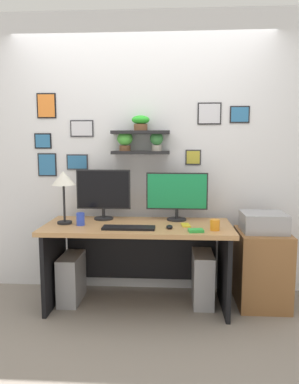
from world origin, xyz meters
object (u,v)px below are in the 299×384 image
(computer_mouse, at_px, (169,227))
(monitor_right, at_px, (177,194))
(coffee_mug, at_px, (215,225))
(drawer_cabinet, at_px, (262,268))
(cell_phone, at_px, (186,225))
(water_cup, at_px, (81,219))
(printer, at_px, (264,222))
(computer_tower_left, at_px, (72,278))
(desk, at_px, (139,246))
(desk_lamp, at_px, (64,181))
(scissors_tray, at_px, (196,231))
(computer_tower_right, at_px, (203,278))
(monitor_left, at_px, (103,192))
(keyboard, at_px, (129,228))

(computer_mouse, bearing_deg, monitor_right, 79.47)
(coffee_mug, xyz_separation_m, drawer_cabinet, (0.46, 0.27, -0.46))
(cell_phone, height_order, water_cup, water_cup)
(water_cup, bearing_deg, monitor_right, 17.98)
(printer, distance_m, computer_tower_left, 1.83)
(drawer_cabinet, height_order, printer, printer)
(desk, relative_size, coffee_mug, 18.34)
(computer_tower_left, bearing_deg, desk_lamp, -116.89)
(monitor_right, distance_m, water_cup, 0.91)
(desk_lamp, distance_m, water_cup, 0.37)
(scissors_tray, relative_size, drawer_cabinet, 0.18)
(scissors_tray, distance_m, computer_tower_left, 1.28)
(monitor_right, relative_size, cell_phone, 4.06)
(computer_tower_left, height_order, computer_tower_right, computer_tower_right)
(printer, bearing_deg, drawer_cabinet, -90.00)
(computer_tower_left, bearing_deg, cell_phone, -3.97)
(monitor_left, relative_size, computer_tower_right, 1.07)
(keyboard, relative_size, coffee_mug, 4.89)
(computer_tower_left, bearing_deg, scissors_tray, -14.86)
(computer_mouse, xyz_separation_m, coffee_mug, (0.37, -0.04, 0.03))
(printer, relative_size, computer_tower_right, 0.80)
(cell_phone, bearing_deg, drawer_cabinet, 2.29)
(monitor_left, relative_size, printer, 1.33)
(monitor_right, height_order, scissors_tray, monitor_right)
(desk, distance_m, drawer_cabinet, 1.13)
(water_cup, distance_m, drawer_cabinet, 1.69)
(monitor_right, distance_m, cell_phone, 0.34)
(monitor_left, bearing_deg, computer_tower_left, -151.05)
(monitor_left, bearing_deg, scissors_tray, -28.46)
(desk_lamp, distance_m, cell_phone, 1.14)
(computer_mouse, relative_size, coffee_mug, 1.00)
(drawer_cabinet, relative_size, computer_tower_left, 1.56)
(coffee_mug, xyz_separation_m, printer, (0.46, 0.27, -0.03))
(desk, xyz_separation_m, monitor_right, (0.34, 0.16, 0.46))
(cell_phone, height_order, drawer_cabinet, cell_phone)
(computer_mouse, height_order, computer_tower_left, computer_mouse)
(desk, distance_m, cell_phone, 0.48)
(monitor_right, bearing_deg, monitor_left, -180.00)
(desk, height_order, desk_lamp, desk_lamp)
(monitor_right, height_order, drawer_cabinet, monitor_right)
(computer_tower_left, bearing_deg, coffee_mug, -10.08)
(computer_mouse, bearing_deg, desk_lamp, 171.80)
(scissors_tray, height_order, computer_tower_left, scissors_tray)
(monitor_left, height_order, cell_phone, monitor_left)
(monitor_left, bearing_deg, desk_lamp, -145.66)
(keyboard, bearing_deg, water_cup, 165.77)
(cell_phone, distance_m, scissors_tray, 0.24)
(drawer_cabinet, bearing_deg, monitor_left, 175.34)
(water_cup, distance_m, printer, 1.62)
(printer, xyz_separation_m, computer_tower_left, (-1.74, -0.04, -0.55))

